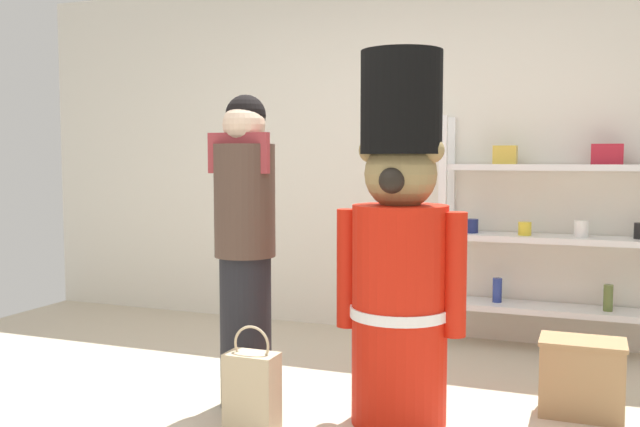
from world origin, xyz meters
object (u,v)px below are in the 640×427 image
Objects in this scene: display_crate at (582,377)px; teddy_bear_guard at (400,255)px; merchandise_shelf at (554,232)px; person_shopper at (245,243)px; shopping_bag at (252,393)px.

teddy_bear_guard is at bearing -152.87° from display_crate.
merchandise_shelf is 2.15m from person_shopper.
merchandise_shelf is 3.05× the size of shopping_bag.
shopping_bag is at bearing -121.53° from merchandise_shelf.
display_crate is at bearing 16.86° from person_shopper.
merchandise_shelf is 3.82× the size of display_crate.
teddy_bear_guard reaches higher than shopping_bag.
person_shopper is 0.75m from shopping_bag.
person_shopper is at bearing -130.55° from merchandise_shelf.
merchandise_shelf is 2.37m from shopping_bag.
display_crate is (1.41, 0.81, -0.01)m from shopping_bag.
shopping_bag is at bearing -150.06° from display_crate.
person_shopper is (-0.79, -0.07, 0.03)m from teddy_bear_guard.
shopping_bag reaches higher than display_crate.
person_shopper is 3.91× the size of display_crate.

